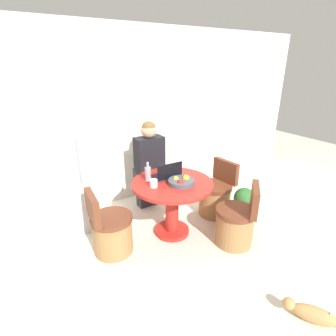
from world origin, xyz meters
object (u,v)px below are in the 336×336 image
at_px(potted_plant, 244,201).
at_px(handbag, 232,220).
at_px(chair_right_side, 216,196).
at_px(bottle, 148,173).
at_px(dining_table, 172,197).
at_px(person_seated, 148,162).
at_px(laptop, 167,174).
at_px(chair_near_right_corner, 236,224).
at_px(cat, 311,313).
at_px(chair_left_side, 111,232).
at_px(fruit_bowl, 181,181).
at_px(refrigerator, 56,164).

distance_m(potted_plant, handbag, 0.41).
bearing_deg(chair_right_side, bottle, -102.24).
height_order(dining_table, chair_right_side, chair_right_side).
bearing_deg(person_seated, chair_right_side, 139.74).
bearing_deg(laptop, bottle, -11.64).
height_order(laptop, potted_plant, laptop).
bearing_deg(handbag, person_seated, 122.88).
bearing_deg(chair_near_right_corner, cat, 36.25).
distance_m(bottle, potted_plant, 1.50).
relative_size(chair_right_side, chair_left_side, 1.00).
relative_size(laptop, fruit_bowl, 1.12).
height_order(cat, potted_plant, potted_plant).
xyz_separation_m(refrigerator, chair_right_side, (1.97, -0.78, -0.64)).
xyz_separation_m(dining_table, potted_plant, (1.09, -0.19, -0.28)).
height_order(refrigerator, fruit_bowl, refrigerator).
relative_size(dining_table, handbag, 3.33).
xyz_separation_m(potted_plant, handbag, (-0.36, -0.15, -0.11)).
xyz_separation_m(bottle, handbag, (0.96, -0.54, -0.69)).
bearing_deg(handbag, refrigerator, 147.69).
height_order(dining_table, chair_left_side, chair_left_side).
bearing_deg(potted_plant, handbag, -157.40).
height_order(refrigerator, chair_right_side, refrigerator).
bearing_deg(potted_plant, cat, -116.24).
relative_size(chair_left_side, chair_near_right_corner, 1.00).
height_order(dining_table, potted_plant, dining_table).
bearing_deg(dining_table, handbag, -25.24).
bearing_deg(bottle, cat, -73.06).
height_order(chair_right_side, fruit_bowl, fruit_bowl).
bearing_deg(person_seated, handbag, 122.88).
bearing_deg(cat, dining_table, -21.39).
distance_m(cat, potted_plant, 1.69).
bearing_deg(chair_left_side, fruit_bowl, -96.63).
bearing_deg(potted_plant, refrigerator, 155.09).
relative_size(laptop, handbag, 1.17).
bearing_deg(fruit_bowl, chair_near_right_corner, -44.30).
xyz_separation_m(chair_near_right_corner, handbag, (0.18, 0.24, -0.14)).
height_order(chair_right_side, chair_near_right_corner, same).
bearing_deg(dining_table, laptop, 84.40).
height_order(dining_table, person_seated, person_seated).
bearing_deg(chair_right_side, person_seated, -136.09).
relative_size(dining_table, cat, 2.31).
height_order(refrigerator, person_seated, refrigerator).
height_order(chair_near_right_corner, cat, chair_near_right_corner).
bearing_deg(chair_near_right_corner, handbag, -170.51).
relative_size(laptop, cat, 0.81).
distance_m(refrigerator, chair_near_right_corner, 2.33).
xyz_separation_m(chair_right_side, fruit_bowl, (-0.73, -0.19, 0.49)).
height_order(refrigerator, chair_left_side, refrigerator).
xyz_separation_m(dining_table, person_seated, (0.04, 0.72, 0.23)).
bearing_deg(dining_table, potted_plant, -10.03).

